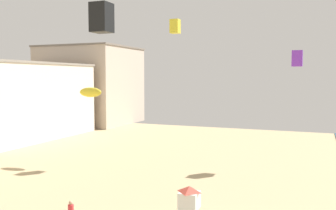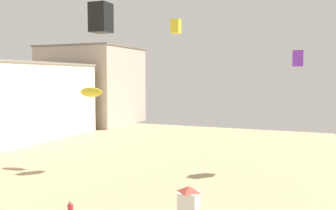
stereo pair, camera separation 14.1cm
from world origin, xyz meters
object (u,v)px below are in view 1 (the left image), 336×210
at_px(lifeguard_stand, 189,198).
at_px(kite_yellow_parafoil, 90,92).
at_px(kite_yellow_box, 175,26).
at_px(kite_black_box_2, 102,18).
at_px(kite_purple_box, 297,58).

xyz_separation_m(lifeguard_stand, kite_yellow_parafoil, (-15.32, 12.75, 5.52)).
xyz_separation_m(kite_yellow_box, kite_black_box_2, (4.42, -21.84, -2.55)).
bearing_deg(lifeguard_stand, kite_purple_box, 60.33).
distance_m(kite_yellow_box, kite_purple_box, 13.24).
bearing_deg(lifeguard_stand, kite_yellow_box, 97.28).
distance_m(lifeguard_stand, kite_yellow_box, 23.14).
bearing_deg(kite_purple_box, lifeguard_stand, -103.47).
distance_m(kite_yellow_parafoil, kite_purple_box, 21.69).
height_order(kite_yellow_box, kite_purple_box, kite_yellow_box).
relative_size(lifeguard_stand, kite_yellow_parafoil, 0.97).
bearing_deg(kite_yellow_box, kite_purple_box, 10.21).
relative_size(kite_yellow_parafoil, kite_purple_box, 1.62).
distance_m(kite_yellow_parafoil, kite_black_box_2, 21.14).
height_order(kite_yellow_box, kite_black_box_2, kite_yellow_box).
bearing_deg(kite_purple_box, kite_yellow_box, -169.79).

